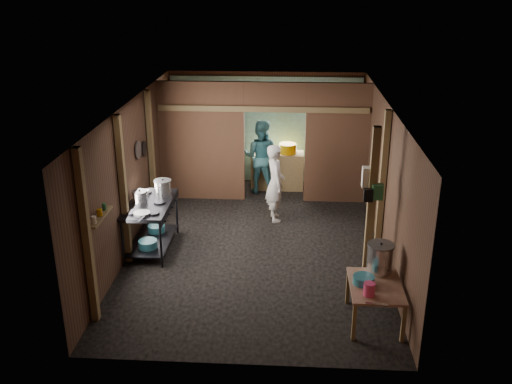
# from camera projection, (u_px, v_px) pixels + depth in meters

# --- Properties ---
(floor) EXTENTS (4.50, 7.00, 0.00)m
(floor) POSITION_uv_depth(u_px,v_px,m) (257.00, 243.00, 10.56)
(floor) COLOR black
(floor) RESTS_ON ground
(ceiling) EXTENTS (4.50, 7.00, 0.00)m
(ceiling) POSITION_uv_depth(u_px,v_px,m) (257.00, 105.00, 9.62)
(ceiling) COLOR #4F4E4E
(ceiling) RESTS_ON ground
(wall_back) EXTENTS (4.50, 0.00, 2.60)m
(wall_back) POSITION_uv_depth(u_px,v_px,m) (266.00, 127.00, 13.34)
(wall_back) COLOR #513724
(wall_back) RESTS_ON ground
(wall_front) EXTENTS (4.50, 0.00, 2.60)m
(wall_front) POSITION_uv_depth(u_px,v_px,m) (239.00, 275.00, 6.83)
(wall_front) COLOR #513724
(wall_front) RESTS_ON ground
(wall_left) EXTENTS (0.00, 7.00, 2.60)m
(wall_left) POSITION_uv_depth(u_px,v_px,m) (132.00, 175.00, 10.22)
(wall_left) COLOR #513724
(wall_left) RESTS_ON ground
(wall_right) EXTENTS (0.00, 7.00, 2.60)m
(wall_right) POSITION_uv_depth(u_px,v_px,m) (385.00, 180.00, 9.96)
(wall_right) COLOR #513724
(wall_right) RESTS_ON ground
(partition_left) EXTENTS (1.85, 0.10, 2.60)m
(partition_left) POSITION_uv_depth(u_px,v_px,m) (201.00, 142.00, 12.21)
(partition_left) COLOR brown
(partition_left) RESTS_ON floor
(partition_right) EXTENTS (1.35, 0.10, 2.60)m
(partition_right) POSITION_uv_depth(u_px,v_px,m) (337.00, 144.00, 12.04)
(partition_right) COLOR brown
(partition_right) RESTS_ON floor
(partition_header) EXTENTS (1.30, 0.10, 0.60)m
(partition_header) POSITION_uv_depth(u_px,v_px,m) (275.00, 97.00, 11.76)
(partition_header) COLOR brown
(partition_header) RESTS_ON wall_back
(turquoise_panel) EXTENTS (4.40, 0.06, 2.50)m
(turquoise_panel) POSITION_uv_depth(u_px,v_px,m) (266.00, 130.00, 13.31)
(turquoise_panel) COLOR #7CC8C5
(turquoise_panel) RESTS_ON wall_back
(back_counter) EXTENTS (1.20, 0.50, 0.85)m
(back_counter) POSITION_uv_depth(u_px,v_px,m) (277.00, 170.00, 13.13)
(back_counter) COLOR olive
(back_counter) RESTS_ON floor
(wall_clock) EXTENTS (0.20, 0.03, 0.20)m
(wall_clock) POSITION_uv_depth(u_px,v_px,m) (277.00, 103.00, 13.02)
(wall_clock) COLOR white
(wall_clock) RESTS_ON wall_back
(post_left_a) EXTENTS (0.10, 0.12, 2.60)m
(post_left_a) POSITION_uv_depth(u_px,v_px,m) (87.00, 238.00, 7.79)
(post_left_a) COLOR olive
(post_left_a) RESTS_ON floor
(post_left_b) EXTENTS (0.10, 0.12, 2.60)m
(post_left_b) POSITION_uv_depth(u_px,v_px,m) (123.00, 191.00, 9.47)
(post_left_b) COLOR olive
(post_left_b) RESTS_ON floor
(post_left_c) EXTENTS (0.10, 0.12, 2.60)m
(post_left_c) POSITION_uv_depth(u_px,v_px,m) (151.00, 155.00, 11.33)
(post_left_c) COLOR olive
(post_left_c) RESTS_ON floor
(post_right) EXTENTS (0.10, 0.12, 2.60)m
(post_right) POSITION_uv_depth(u_px,v_px,m) (382.00, 184.00, 9.77)
(post_right) COLOR olive
(post_right) RESTS_ON floor
(post_free) EXTENTS (0.12, 0.12, 2.60)m
(post_free) POSITION_uv_depth(u_px,v_px,m) (371.00, 208.00, 8.77)
(post_free) COLOR olive
(post_free) RESTS_ON floor
(cross_beam) EXTENTS (4.40, 0.12, 0.12)m
(cross_beam) POSITION_uv_depth(u_px,v_px,m) (263.00, 109.00, 11.82)
(cross_beam) COLOR olive
(cross_beam) RESTS_ON wall_left
(pan_lid_big) EXTENTS (0.03, 0.34, 0.34)m
(pan_lid_big) POSITION_uv_depth(u_px,v_px,m) (138.00, 150.00, 10.46)
(pan_lid_big) COLOR slate
(pan_lid_big) RESTS_ON wall_left
(pan_lid_small) EXTENTS (0.03, 0.30, 0.30)m
(pan_lid_small) POSITION_uv_depth(u_px,v_px,m) (144.00, 149.00, 10.87)
(pan_lid_small) COLOR black
(pan_lid_small) RESTS_ON wall_left
(wall_shelf) EXTENTS (0.14, 0.80, 0.03)m
(wall_shelf) POSITION_uv_depth(u_px,v_px,m) (100.00, 217.00, 8.22)
(wall_shelf) COLOR olive
(wall_shelf) RESTS_ON wall_left
(jar_white) EXTENTS (0.07, 0.07, 0.10)m
(jar_white) POSITION_uv_depth(u_px,v_px,m) (94.00, 220.00, 7.96)
(jar_white) COLOR white
(jar_white) RESTS_ON wall_shelf
(jar_yellow) EXTENTS (0.08, 0.08, 0.10)m
(jar_yellow) POSITION_uv_depth(u_px,v_px,m) (99.00, 213.00, 8.20)
(jar_yellow) COLOR #B57601
(jar_yellow) RESTS_ON wall_shelf
(jar_green) EXTENTS (0.06, 0.06, 0.10)m
(jar_green) POSITION_uv_depth(u_px,v_px,m) (104.00, 207.00, 8.40)
(jar_green) COLOR #2D7644
(jar_green) RESTS_ON wall_shelf
(bag_white) EXTENTS (0.22, 0.15, 0.32)m
(bag_white) POSITION_uv_depth(u_px,v_px,m) (369.00, 177.00, 8.67)
(bag_white) COLOR white
(bag_white) RESTS_ON post_free
(bag_green) EXTENTS (0.16, 0.12, 0.24)m
(bag_green) POSITION_uv_depth(u_px,v_px,m) (378.00, 192.00, 8.60)
(bag_green) COLOR #2D7644
(bag_green) RESTS_ON post_free
(bag_black) EXTENTS (0.14, 0.10, 0.20)m
(bag_black) POSITION_uv_depth(u_px,v_px,m) (368.00, 195.00, 8.61)
(bag_black) COLOR black
(bag_black) RESTS_ON post_free
(gas_range) EXTENTS (0.78, 1.52, 0.90)m
(gas_range) POSITION_uv_depth(u_px,v_px,m) (151.00, 226.00, 10.20)
(gas_range) COLOR black
(gas_range) RESTS_ON floor
(prep_table) EXTENTS (0.73, 1.01, 0.60)m
(prep_table) POSITION_uv_depth(u_px,v_px,m) (374.00, 303.00, 8.10)
(prep_table) COLOR tan
(prep_table) RESTS_ON floor
(stove_pot_large) EXTENTS (0.40, 0.40, 0.32)m
(stove_pot_large) POSITION_uv_depth(u_px,v_px,m) (163.00, 188.00, 10.32)
(stove_pot_large) COLOR silver
(stove_pot_large) RESTS_ON gas_range
(stove_pot_med) EXTENTS (0.30, 0.30, 0.24)m
(stove_pot_med) POSITION_uv_depth(u_px,v_px,m) (140.00, 197.00, 10.02)
(stove_pot_med) COLOR silver
(stove_pot_med) RESTS_ON gas_range
(stove_saucepan) EXTENTS (0.17, 0.17, 0.09)m
(stove_saucepan) POSITION_uv_depth(u_px,v_px,m) (145.00, 193.00, 10.38)
(stove_saucepan) COLOR silver
(stove_saucepan) RESTS_ON gas_range
(frying_pan) EXTENTS (0.38, 0.55, 0.07)m
(frying_pan) POSITION_uv_depth(u_px,v_px,m) (142.00, 214.00, 9.53)
(frying_pan) COLOR slate
(frying_pan) RESTS_ON gas_range
(blue_tub_front) EXTENTS (0.33, 0.33, 0.14)m
(blue_tub_front) POSITION_uv_depth(u_px,v_px,m) (148.00, 244.00, 9.98)
(blue_tub_front) COLOR #2A707E
(blue_tub_front) RESTS_ON gas_range
(blue_tub_back) EXTENTS (0.32, 0.32, 0.13)m
(blue_tub_back) POSITION_uv_depth(u_px,v_px,m) (156.00, 228.00, 10.60)
(blue_tub_back) COLOR #2A707E
(blue_tub_back) RESTS_ON gas_range
(stock_pot) EXTENTS (0.40, 0.40, 0.46)m
(stock_pot) POSITION_uv_depth(u_px,v_px,m) (380.00, 259.00, 8.28)
(stock_pot) COLOR silver
(stock_pot) RESTS_ON prep_table
(wash_basin) EXTENTS (0.38, 0.38, 0.11)m
(wash_basin) POSITION_uv_depth(u_px,v_px,m) (364.00, 280.00, 8.01)
(wash_basin) COLOR #2A707E
(wash_basin) RESTS_ON prep_table
(pink_bucket) EXTENTS (0.20, 0.20, 0.19)m
(pink_bucket) POSITION_uv_depth(u_px,v_px,m) (369.00, 289.00, 7.70)
(pink_bucket) COLOR #EB3F75
(pink_bucket) RESTS_ON prep_table
(knife) EXTENTS (0.30, 0.08, 0.01)m
(knife) POSITION_uv_depth(u_px,v_px,m) (377.00, 304.00, 7.52)
(knife) COLOR silver
(knife) RESTS_ON prep_table
(yellow_tub) EXTENTS (0.39, 0.39, 0.22)m
(yellow_tub) POSITION_uv_depth(u_px,v_px,m) (288.00, 148.00, 12.92)
(yellow_tub) COLOR #B57601
(yellow_tub) RESTS_ON back_counter
(red_cup) EXTENTS (0.11, 0.11, 0.13)m
(red_cup) POSITION_uv_depth(u_px,v_px,m) (266.00, 150.00, 12.97)
(red_cup) COLOR #BF3B1F
(red_cup) RESTS_ON back_counter
(cook) EXTENTS (0.49, 0.64, 1.58)m
(cook) POSITION_uv_depth(u_px,v_px,m) (275.00, 183.00, 11.30)
(cook) COLOR silver
(cook) RESTS_ON floor
(worker_back) EXTENTS (0.92, 0.77, 1.68)m
(worker_back) POSITION_uv_depth(u_px,v_px,m) (261.00, 157.00, 12.75)
(worker_back) COLOR teal
(worker_back) RESTS_ON floor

